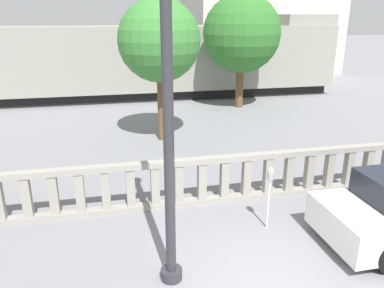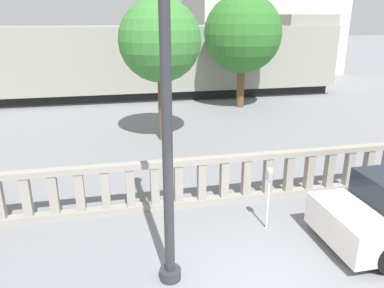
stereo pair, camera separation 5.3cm
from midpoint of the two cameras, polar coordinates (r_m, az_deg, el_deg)
name	(u,v)px [view 2 (the right image)]	position (r m, az deg, el deg)	size (l,w,h in m)	color
balustrade	(213,180)	(9.38, 3.38, -5.51)	(16.57, 0.24, 1.23)	gray
lamppost	(166,96)	(5.73, -3.68, 7.36)	(0.38, 0.38, 6.66)	#2D2D33
parking_meter	(269,181)	(8.23, 11.90, -5.60)	(0.15, 0.15, 1.45)	silver
train_near	(77,63)	(21.75, -17.09, 11.74)	(29.83, 3.16, 4.58)	black
train_far	(116,47)	(35.80, -11.47, 14.23)	(27.56, 2.97, 3.99)	black
tree_left	(160,41)	(13.74, -4.79, 15.37)	(2.94, 2.94, 5.14)	brown
tree_right	(243,34)	(19.29, 7.82, 16.27)	(3.82, 3.82, 5.58)	brown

